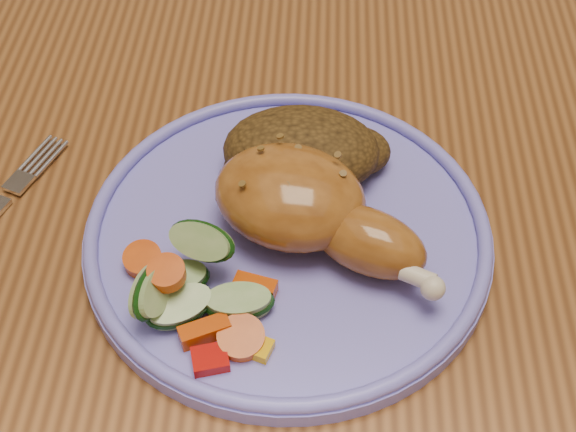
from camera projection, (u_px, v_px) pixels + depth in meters
The scene contains 6 objects.
dining_table at pixel (413, 258), 0.65m from camera, with size 0.90×1.40×0.75m.
plate at pixel (288, 236), 0.55m from camera, with size 0.28×0.28×0.01m, color #726CD9.
plate_rim at pixel (288, 226), 0.54m from camera, with size 0.28×0.28×0.01m, color #726CD9.
chicken_leg at pixel (308, 207), 0.52m from camera, with size 0.16×0.13×0.05m.
rice_pilaf at pixel (305, 152), 0.57m from camera, with size 0.12×0.08×0.05m.
vegetable_pile at pixel (193, 289), 0.50m from camera, with size 0.10×0.11×0.05m.
Camera 1 is at (-0.08, -0.40, 1.18)m, focal length 50.00 mm.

